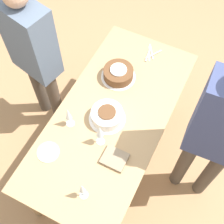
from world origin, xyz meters
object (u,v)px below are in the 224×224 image
Objects in this scene: wine_glass_far at (100,132)px; wine_glass_extra at (68,114)px; person_cutting at (34,52)px; wine_glass_near at (82,189)px; person_watching at (221,132)px; cake_front_chocolate at (118,73)px; cake_center_white at (107,115)px.

wine_glass_extra is (-0.03, -0.27, -0.02)m from wine_glass_far.
wine_glass_far is 0.88m from person_cutting.
person_cutting is (-0.78, -0.87, 0.04)m from wine_glass_near.
person_watching is (0.10, 1.52, 0.10)m from person_cutting.
person_cutting is (0.20, -0.65, 0.14)m from cake_front_chocolate.
person_watching is (-0.29, 0.73, 0.12)m from wine_glass_far.
person_cutting reaches higher than cake_front_chocolate.
person_cutting reaches higher than wine_glass_near.
person_cutting is (-0.19, -0.75, 0.14)m from cake_center_white.
person_watching is (-0.68, 0.65, 0.14)m from wine_glass_near.
person_watching reaches higher than wine_glass_near.
wine_glass_extra is (-0.43, -0.35, -0.00)m from wine_glass_near.
cake_front_chocolate is 0.16× the size of person_watching.
wine_glass_extra is at bearing -54.64° from cake_center_white.
person_cutting is at bearing -6.64° from person_watching.
wine_glass_near is 0.55m from wine_glass_extra.
cake_front_chocolate is at bearing 166.55° from wine_glass_extra.
wine_glass_far is (-0.40, -0.08, 0.02)m from wine_glass_near.
wine_glass_far is (0.19, 0.04, 0.11)m from cake_center_white.
cake_center_white is at bearing 125.36° from wine_glass_extra.
wine_glass_near is 1.01× the size of wine_glass_extra.
wine_glass_extra is at bearing -20.91° from person_cutting.
wine_glass_extra reaches higher than cake_front_chocolate.
person_cutting is at bearing -115.87° from wine_glass_far.
cake_center_white is at bearing -167.38° from wine_glass_far.
cake_center_white is 0.61m from wine_glass_near.
cake_center_white is 1.33× the size of wine_glass_extra.
person_cutting reaches higher than wine_glass_far.
wine_glass_near is 0.93× the size of wine_glass_far.
person_watching is (-0.09, 0.77, 0.23)m from cake_center_white.
wine_glass_near is at bearing 39.54° from wine_glass_extra.
wine_glass_extra is 0.12× the size of person_watching.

